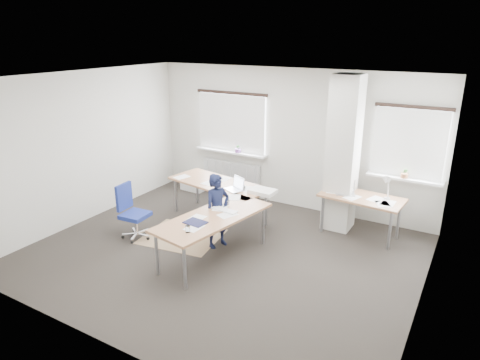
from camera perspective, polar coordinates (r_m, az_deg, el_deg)
The scene contains 8 objects.
ground at distance 7.11m, azimuth -2.37°, elevation -9.72°, with size 6.00×6.00×0.00m, color black.
room_shell at distance 6.74m, azimuth 0.81°, elevation 4.68°, with size 6.04×5.04×2.82m.
floor_mat at distance 7.70m, azimuth -7.72°, elevation -7.48°, with size 1.30×1.10×0.01m, color #947450.
white_crate at distance 9.88m, azimuth -6.10°, elevation -0.34°, with size 0.55×0.38×0.33m, color white.
desk_main at distance 7.37m, azimuth -2.84°, elevation -2.71°, with size 2.40×2.98×0.96m.
desk_side at distance 7.72m, azimuth 15.95°, elevation -2.47°, with size 1.45×0.82×1.22m.
task_chair at distance 7.73m, azimuth -13.92°, elevation -5.59°, with size 0.53×0.52×0.97m.
person at distance 7.09m, azimuth -3.01°, elevation -4.13°, with size 0.46×0.30×1.27m, color black.
Camera 1 is at (3.38, -5.25, 3.40)m, focal length 32.00 mm.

